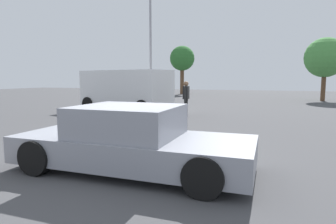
{
  "coord_description": "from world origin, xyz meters",
  "views": [
    {
      "loc": [
        2.62,
        -4.98,
        1.74
      ],
      "look_at": [
        0.22,
        1.78,
        0.9
      ],
      "focal_mm": 30.28,
      "sensor_mm": 36.0,
      "label": 1
    }
  ],
  "objects": [
    {
      "name": "tree_back_left",
      "position": [
        6.66,
        20.11,
        3.37
      ],
      "size": [
        3.06,
        3.06,
        4.92
      ],
      "color": "brown",
      "rests_on": "ground_plane"
    },
    {
      "name": "ground_plane",
      "position": [
        0.0,
        0.0,
        0.0
      ],
      "size": [
        80.0,
        80.0,
        0.0
      ],
      "primitive_type": "plane",
      "color": "#424244"
    },
    {
      "name": "van_white",
      "position": [
        -4.54,
        8.48,
        1.18
      ],
      "size": [
        5.23,
        3.1,
        2.18
      ],
      "rotation": [
        0.0,
        0.0,
        -0.23
      ],
      "color": "white",
      "rests_on": "ground_plane"
    },
    {
      "name": "light_post_near",
      "position": [
        -4.38,
        11.52,
        4.85
      ],
      "size": [
        0.44,
        0.44,
        7.29
      ],
      "color": "gray",
      "rests_on": "ground_plane"
    },
    {
      "name": "sedan_foreground",
      "position": [
        0.19,
        -0.22,
        0.57
      ],
      "size": [
        4.51,
        1.92,
        1.24
      ],
      "rotation": [
        0.0,
        0.0,
        0.0
      ],
      "color": "gray",
      "rests_on": "ground_plane"
    },
    {
      "name": "tree_back_center",
      "position": [
        -6.62,
        25.8,
        3.95
      ],
      "size": [
        2.75,
        2.75,
        5.39
      ],
      "color": "brown",
      "rests_on": "ground_plane"
    },
    {
      "name": "pedestrian",
      "position": [
        -0.93,
        7.5,
        0.97
      ],
      "size": [
        0.27,
        0.57,
        1.63
      ],
      "rotation": [
        0.0,
        0.0,
        3.21
      ],
      "color": "black",
      "rests_on": "ground_plane"
    }
  ]
}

